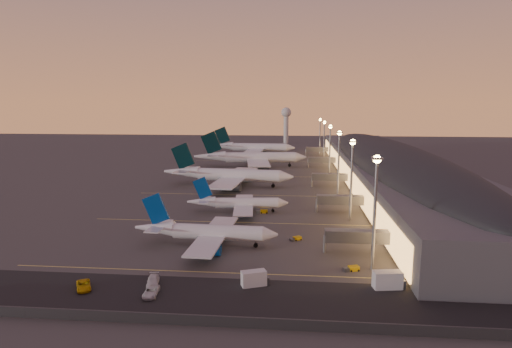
{
  "coord_description": "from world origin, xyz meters",
  "views": [
    {
      "loc": [
        18.27,
        -133.28,
        37.13
      ],
      "look_at": [
        2.0,
        45.0,
        7.0
      ],
      "focal_mm": 30.0,
      "sensor_mm": 36.0,
      "label": 1
    }
  ],
  "objects_px": {
    "radar_tower": "(286,119)",
    "baggage_tug_c": "(263,212)",
    "catering_truck_b": "(389,280)",
    "service_van_b": "(84,285)",
    "baggage_tug_b": "(296,239)",
    "airliner_wide_mid": "(251,158)",
    "baggage_tug_a": "(352,269)",
    "service_van_a": "(153,281)",
    "catering_truck_a": "(255,279)",
    "airliner_narrow_north": "(238,203)",
    "airliner_narrow_south": "(206,232)",
    "airliner_wide_near": "(228,175)",
    "airliner_wide_far": "(252,147)",
    "service_van_c": "(151,292)"
  },
  "relations": [
    {
      "from": "radar_tower",
      "to": "baggage_tug_c",
      "type": "bearing_deg",
      "value": -90.52
    },
    {
      "from": "baggage_tug_c",
      "to": "catering_truck_b",
      "type": "xyz_separation_m",
      "value": [
        29.96,
        -56.86,
        1.13
      ]
    },
    {
      "from": "baggage_tug_c",
      "to": "catering_truck_b",
      "type": "relative_size",
      "value": 0.6
    },
    {
      "from": "service_van_b",
      "to": "baggage_tug_b",
      "type": "bearing_deg",
      "value": 9.9
    },
    {
      "from": "airliner_wide_mid",
      "to": "catering_truck_b",
      "type": "distance_m",
      "value": 167.18
    },
    {
      "from": "baggage_tug_a",
      "to": "service_van_a",
      "type": "distance_m",
      "value": 43.25
    },
    {
      "from": "radar_tower",
      "to": "catering_truck_a",
      "type": "relative_size",
      "value": 5.48
    },
    {
      "from": "baggage_tug_b",
      "to": "baggage_tug_c",
      "type": "height_order",
      "value": "baggage_tug_c"
    },
    {
      "from": "service_van_b",
      "to": "airliner_narrow_north",
      "type": "bearing_deg",
      "value": 40.7
    },
    {
      "from": "baggage_tug_b",
      "to": "airliner_narrow_south",
      "type": "bearing_deg",
      "value": 162.32
    },
    {
      "from": "catering_truck_b",
      "to": "service_van_a",
      "type": "height_order",
      "value": "catering_truck_b"
    },
    {
      "from": "airliner_wide_mid",
      "to": "baggage_tug_a",
      "type": "height_order",
      "value": "airliner_wide_mid"
    },
    {
      "from": "baggage_tug_b",
      "to": "catering_truck_a",
      "type": "bearing_deg",
      "value": -137.9
    },
    {
      "from": "service_van_a",
      "to": "airliner_wide_mid",
      "type": "bearing_deg",
      "value": 75.86
    },
    {
      "from": "airliner_narrow_north",
      "to": "airliner_wide_mid",
      "type": "bearing_deg",
      "value": 87.8
    },
    {
      "from": "airliner_wide_near",
      "to": "radar_tower",
      "type": "distance_m",
      "value": 208.43
    },
    {
      "from": "airliner_wide_far",
      "to": "airliner_wide_near",
      "type": "bearing_deg",
      "value": -87.03
    },
    {
      "from": "service_van_b",
      "to": "service_van_c",
      "type": "relative_size",
      "value": 1.02
    },
    {
      "from": "baggage_tug_a",
      "to": "catering_truck_a",
      "type": "relative_size",
      "value": 0.63
    },
    {
      "from": "airliner_wide_far",
      "to": "baggage_tug_c",
      "type": "bearing_deg",
      "value": -80.43
    },
    {
      "from": "service_van_a",
      "to": "service_van_c",
      "type": "distance_m",
      "value": 4.99
    },
    {
      "from": "airliner_narrow_south",
      "to": "radar_tower",
      "type": "height_order",
      "value": "radar_tower"
    },
    {
      "from": "airliner_narrow_north",
      "to": "service_van_c",
      "type": "relative_size",
      "value": 6.26
    },
    {
      "from": "radar_tower",
      "to": "airliner_wide_near",
      "type": "bearing_deg",
      "value": -95.97
    },
    {
      "from": "catering_truck_b",
      "to": "service_van_c",
      "type": "xyz_separation_m",
      "value": [
        -46.8,
        -7.64,
        -0.88
      ]
    },
    {
      "from": "airliner_wide_far",
      "to": "catering_truck_b",
      "type": "xyz_separation_m",
      "value": [
        50.03,
        -220.54,
        -3.48
      ]
    },
    {
      "from": "airliner_narrow_south",
      "to": "baggage_tug_a",
      "type": "height_order",
      "value": "airliner_narrow_south"
    },
    {
      "from": "catering_truck_b",
      "to": "airliner_wide_far",
      "type": "bearing_deg",
      "value": 94.02
    },
    {
      "from": "catering_truck_a",
      "to": "catering_truck_b",
      "type": "bearing_deg",
      "value": -18.81
    },
    {
      "from": "radar_tower",
      "to": "baggage_tug_c",
      "type": "xyz_separation_m",
      "value": [
        -2.32,
        -252.88,
        -21.35
      ]
    },
    {
      "from": "catering_truck_a",
      "to": "airliner_wide_mid",
      "type": "bearing_deg",
      "value": 74.94
    },
    {
      "from": "baggage_tug_a",
      "to": "service_van_a",
      "type": "height_order",
      "value": "service_van_a"
    },
    {
      "from": "airliner_narrow_north",
      "to": "baggage_tug_a",
      "type": "height_order",
      "value": "airliner_narrow_north"
    },
    {
      "from": "airliner_wide_near",
      "to": "service_van_b",
      "type": "bearing_deg",
      "value": -90.5
    },
    {
      "from": "airliner_narrow_north",
      "to": "baggage_tug_b",
      "type": "height_order",
      "value": "airliner_narrow_north"
    },
    {
      "from": "airliner_wide_near",
      "to": "service_van_c",
      "type": "xyz_separation_m",
      "value": [
        2.43,
        -110.77,
        -4.16
      ]
    },
    {
      "from": "airliner_wide_mid",
      "to": "radar_tower",
      "type": "xyz_separation_m",
      "value": [
        17.1,
        148.7,
        16.49
      ]
    },
    {
      "from": "airliner_narrow_south",
      "to": "baggage_tug_b",
      "type": "distance_m",
      "value": 24.64
    },
    {
      "from": "radar_tower",
      "to": "catering_truck_b",
      "type": "relative_size",
      "value": 4.96
    },
    {
      "from": "airliner_wide_near",
      "to": "baggage_tug_a",
      "type": "xyz_separation_m",
      "value": [
        42.94,
        -94.64,
        -4.45
      ]
    },
    {
      "from": "baggage_tug_c",
      "to": "catering_truck_b",
      "type": "height_order",
      "value": "catering_truck_b"
    },
    {
      "from": "service_van_a",
      "to": "service_van_c",
      "type": "bearing_deg",
      "value": -88.62
    },
    {
      "from": "catering_truck_a",
      "to": "catering_truck_b",
      "type": "relative_size",
      "value": 0.91
    },
    {
      "from": "airliner_wide_mid",
      "to": "baggage_tug_a",
      "type": "relative_size",
      "value": 17.4
    },
    {
      "from": "airliner_narrow_north",
      "to": "radar_tower",
      "type": "height_order",
      "value": "radar_tower"
    },
    {
      "from": "airliner_narrow_north",
      "to": "catering_truck_a",
      "type": "height_order",
      "value": "airliner_narrow_north"
    },
    {
      "from": "airliner_wide_mid",
      "to": "airliner_wide_far",
      "type": "height_order",
      "value": "airliner_wide_mid"
    },
    {
      "from": "airliner_wide_far",
      "to": "baggage_tug_b",
      "type": "distance_m",
      "value": 194.33
    },
    {
      "from": "catering_truck_b",
      "to": "service_van_c",
      "type": "height_order",
      "value": "catering_truck_b"
    },
    {
      "from": "catering_truck_a",
      "to": "catering_truck_b",
      "type": "xyz_separation_m",
      "value": [
        27.05,
        1.17,
        0.19
      ]
    }
  ]
}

